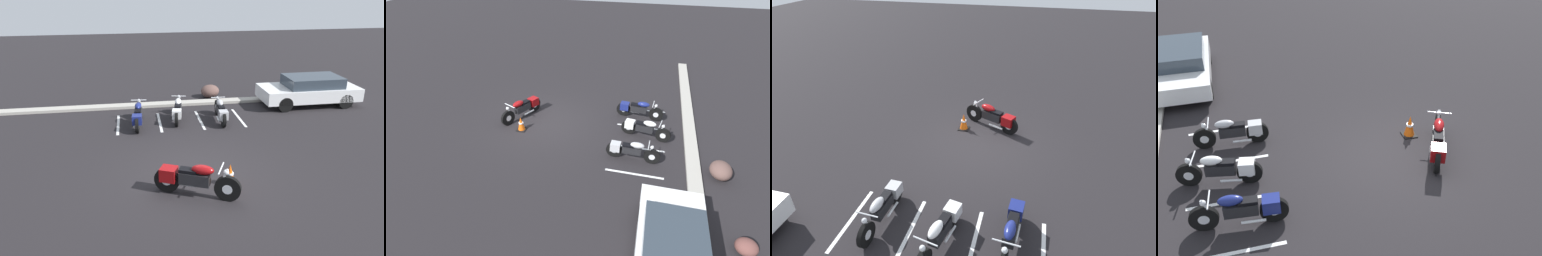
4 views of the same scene
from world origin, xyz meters
The scene contains 11 objects.
ground centered at (0.00, 0.00, 0.00)m, with size 60.00×60.00×0.00m, color black.
motorcycle_maroon_featured centered at (-0.27, -1.12, 0.49)m, with size 2.15×1.15×0.91m.
parked_bike_0 centered at (-1.51, 4.05, 0.45)m, with size 0.61×2.15×0.85m.
parked_bike_1 centered at (0.06, 4.43, 0.44)m, with size 0.73×2.08×0.82m.
parked_bike_2 centered at (1.72, 4.06, 0.43)m, with size 0.58×2.05×0.81m.
car_white centered at (6.10, 5.51, 0.68)m, with size 4.30×1.81×1.29m.
traffic_cone centered at (0.83, -0.78, 0.30)m, with size 0.40×0.40×0.64m.
stall_line_0 centered at (-2.29, 4.32, 0.00)m, with size 0.10×2.10×0.00m, color white.
stall_line_1 centered at (-0.67, 4.32, 0.00)m, with size 0.10×2.10×0.00m, color white.
stall_line_2 centered at (0.94, 4.32, 0.00)m, with size 0.10×2.10×0.00m, color white.
stall_line_3 centered at (2.55, 4.32, 0.00)m, with size 0.10×2.10×0.00m, color white.
Camera 4 is at (-9.09, 3.78, 7.23)m, focal length 42.00 mm.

